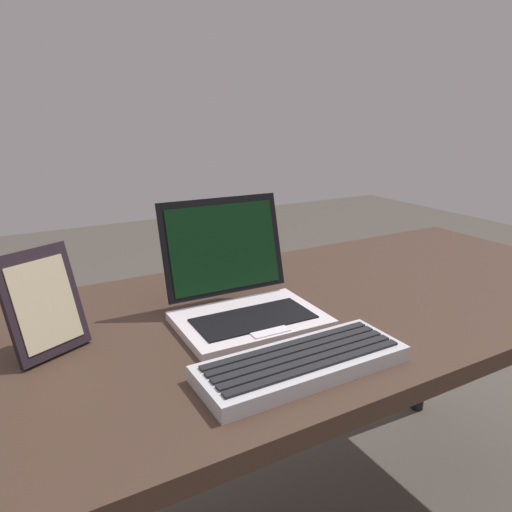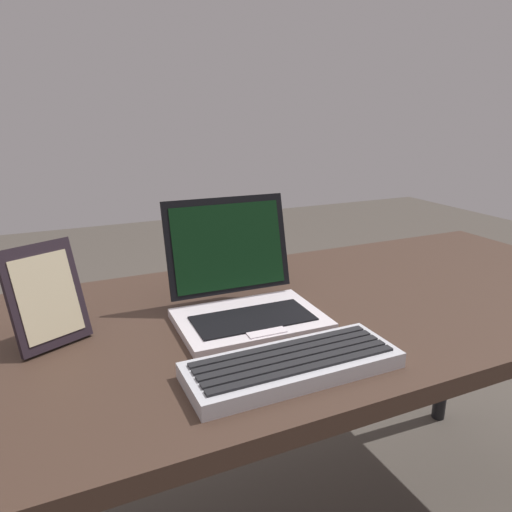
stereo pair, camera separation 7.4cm
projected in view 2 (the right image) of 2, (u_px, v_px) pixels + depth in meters
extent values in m
cube|color=#3D2A20|center=(275.00, 319.00, 1.00)|extent=(1.79, 0.70, 0.03)
cylinder|color=black|center=(448.00, 336.00, 1.70)|extent=(0.05, 0.05, 0.67)
cube|color=silver|center=(250.00, 320.00, 0.94)|extent=(0.29, 0.20, 0.02)
cube|color=black|center=(253.00, 318.00, 0.92)|extent=(0.23, 0.11, 0.00)
cube|color=silver|center=(266.00, 332.00, 0.87)|extent=(0.07, 0.03, 0.00)
cube|color=black|center=(228.00, 245.00, 1.01)|extent=(0.27, 0.07, 0.20)
cube|color=black|center=(229.00, 246.00, 1.00)|extent=(0.24, 0.06, 0.17)
cube|color=#59CCF2|center=(229.00, 248.00, 1.00)|extent=(0.23, 0.01, 0.01)
cube|color=silver|center=(293.00, 365.00, 0.76)|extent=(0.35, 0.13, 0.03)
cube|color=black|center=(306.00, 369.00, 0.72)|extent=(0.32, 0.02, 0.00)
cube|color=black|center=(299.00, 363.00, 0.74)|extent=(0.32, 0.02, 0.00)
cube|color=black|center=(293.00, 357.00, 0.76)|extent=(0.32, 0.02, 0.00)
cube|color=black|center=(287.00, 351.00, 0.78)|extent=(0.32, 0.02, 0.00)
cube|color=black|center=(282.00, 346.00, 0.79)|extent=(0.32, 0.02, 0.00)
cube|color=black|center=(46.00, 296.00, 0.83)|extent=(0.14, 0.11, 0.18)
cube|color=#C5B791|center=(48.00, 297.00, 0.83)|extent=(0.11, 0.08, 0.14)
cube|color=black|center=(42.00, 331.00, 0.88)|extent=(0.02, 0.02, 0.03)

